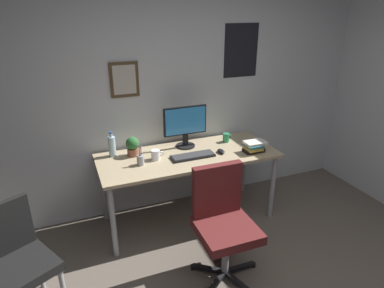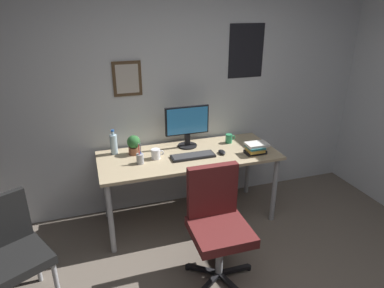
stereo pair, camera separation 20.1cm
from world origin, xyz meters
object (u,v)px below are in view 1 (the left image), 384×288
object	(u,v)px
water_bottle	(112,146)
potted_plant	(133,146)
monitor	(185,125)
side_chair	(15,257)
book_stack_left	(254,147)
coffee_mug_near	(156,155)
computer_mouse	(221,151)
keyboard	(193,156)
pen_cup	(141,160)
office_chair	(223,218)
coffee_mug_far	(226,138)

from	to	relation	value
water_bottle	potted_plant	world-z (taller)	water_bottle
monitor	water_bottle	bearing A→B (deg)	176.99
side_chair	book_stack_left	bearing A→B (deg)	11.98
monitor	coffee_mug_near	size ratio (longest dim) A/B	3.66
water_bottle	book_stack_left	xyz separation A→B (m)	(1.34, -0.44, -0.05)
book_stack_left	coffee_mug_near	bearing A→B (deg)	168.43
computer_mouse	book_stack_left	size ratio (longest dim) A/B	0.50
monitor	coffee_mug_near	xyz separation A→B (m)	(-0.38, -0.20, -0.19)
keyboard	water_bottle	xyz separation A→B (m)	(-0.72, 0.32, 0.09)
pen_cup	book_stack_left	xyz separation A→B (m)	(1.13, -0.14, 0.01)
monitor	potted_plant	distance (m)	0.58
office_chair	water_bottle	world-z (taller)	water_bottle
monitor	water_bottle	xyz separation A→B (m)	(-0.75, 0.04, -0.13)
coffee_mug_near	office_chair	bearing A→B (deg)	-69.12
keyboard	monitor	bearing A→B (deg)	84.08
coffee_mug_near	monitor	bearing A→B (deg)	27.81
coffee_mug_near	pen_cup	distance (m)	0.18
water_bottle	coffee_mug_near	xyz separation A→B (m)	(0.37, -0.24, -0.06)
book_stack_left	potted_plant	bearing A→B (deg)	162.11
water_bottle	office_chair	bearing A→B (deg)	-57.16
computer_mouse	potted_plant	bearing A→B (deg)	162.19
keyboard	computer_mouse	bearing A→B (deg)	-2.19
office_chair	book_stack_left	world-z (taller)	office_chair
monitor	computer_mouse	xyz separation A→B (m)	(0.27, -0.29, -0.22)
water_bottle	potted_plant	xyz separation A→B (m)	(0.19, -0.07, -0.00)
side_chair	coffee_mug_near	xyz separation A→B (m)	(1.22, 0.66, 0.30)
side_chair	pen_cup	xyz separation A→B (m)	(1.06, 0.60, 0.30)
coffee_mug_near	potted_plant	xyz separation A→B (m)	(-0.18, 0.17, 0.06)
water_bottle	book_stack_left	distance (m)	1.41
side_chair	book_stack_left	xyz separation A→B (m)	(2.19, 0.46, 0.31)
water_bottle	pen_cup	bearing A→B (deg)	-55.46
coffee_mug_near	water_bottle	bearing A→B (deg)	147.20
side_chair	computer_mouse	distance (m)	1.97
office_chair	computer_mouse	world-z (taller)	office_chair
potted_plant	side_chair	bearing A→B (deg)	-141.18
coffee_mug_near	book_stack_left	bearing A→B (deg)	-11.57
computer_mouse	coffee_mug_near	xyz separation A→B (m)	(-0.65, 0.09, 0.03)
keyboard	book_stack_left	size ratio (longest dim) A/B	1.96
book_stack_left	water_bottle	bearing A→B (deg)	161.91
potted_plant	book_stack_left	xyz separation A→B (m)	(1.15, -0.37, -0.05)
computer_mouse	coffee_mug_far	distance (m)	0.31
monitor	water_bottle	world-z (taller)	monitor
monitor	coffee_mug_far	bearing A→B (deg)	-5.42
monitor	keyboard	world-z (taller)	monitor
side_chair	pen_cup	world-z (taller)	pen_cup
keyboard	coffee_mug_near	size ratio (longest dim) A/B	3.42
water_bottle	coffee_mug_near	distance (m)	0.44
coffee_mug_near	book_stack_left	world-z (taller)	book_stack_left
coffee_mug_far	office_chair	bearing A→B (deg)	-118.19
office_chair	coffee_mug_near	world-z (taller)	office_chair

